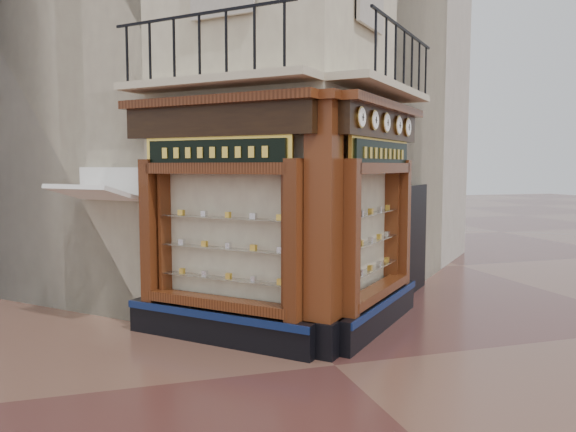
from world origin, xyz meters
name	(u,v)px	position (x,y,z in m)	size (l,w,h in m)	color
ground	(335,365)	(0.00, 0.00, 0.00)	(80.00, 80.00, 0.00)	#472521
main_building	(241,36)	(0.00, 6.16, 6.00)	(8.00, 8.00, 12.00)	beige
neighbour_left	(132,69)	(-2.47, 8.63, 5.50)	(8.00, 8.00, 11.00)	#BFB4A6
neighbour_right	(305,77)	(2.47, 8.63, 5.50)	(8.00, 8.00, 11.00)	#BFB4A6
shopfront_left	(218,223)	(-1.41, 1.57, 1.98)	(2.86, 2.86, 3.98)	black
shopfront_right	(377,218)	(1.41, 1.57, 1.98)	(2.86, 2.86, 3.98)	black
corner_pilaster	(323,229)	(0.00, 0.50, 1.95)	(0.85, 0.85, 3.98)	black
balcony	(303,85)	(0.00, 1.49, 4.22)	(5.94, 2.97, 1.03)	beige
clock_a	(361,117)	(0.58, 0.48, 3.62)	(0.27, 0.27, 0.33)	#AD8B39
clock_b	(374,120)	(1.01, 0.91, 3.62)	(0.26, 0.26, 0.32)	#AD8B39
clock_c	(386,123)	(1.44, 1.34, 3.62)	(0.28, 0.28, 0.34)	#AD8B39
clock_d	(398,125)	(1.94, 1.84, 3.62)	(0.28, 0.28, 0.35)	#AD8B39
clock_e	(407,127)	(2.36, 2.26, 3.62)	(0.29, 0.29, 0.36)	#AD8B39
awning	(96,325)	(-3.38, 3.17, 0.00)	(1.51, 0.91, 0.08)	white
signboard_left	(215,152)	(-1.46, 1.51, 3.10)	(2.01, 2.01, 0.54)	#EDBF45
signboard_right	(382,154)	(1.46, 1.51, 3.10)	(2.10, 2.10, 0.56)	#EDBF45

